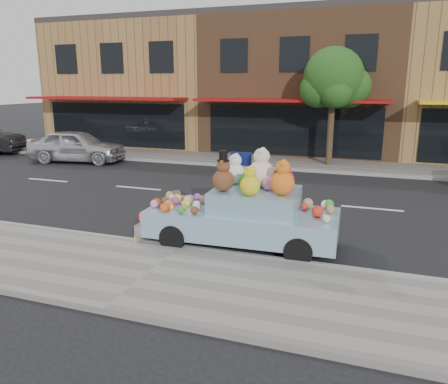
% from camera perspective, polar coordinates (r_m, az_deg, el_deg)
% --- Properties ---
extents(ground, '(120.00, 120.00, 0.00)m').
position_cam_1_polar(ground, '(14.43, 2.71, -0.72)').
color(ground, black).
rests_on(ground, ground).
extents(near_sidewalk, '(60.00, 3.00, 0.12)m').
position_cam_1_polar(near_sidewalk, '(8.72, -9.85, -10.59)').
color(near_sidewalk, gray).
rests_on(near_sidewalk, ground).
extents(far_sidewalk, '(60.00, 3.00, 0.12)m').
position_cam_1_polar(far_sidewalk, '(20.59, 7.93, 3.78)').
color(far_sidewalk, gray).
rests_on(far_sidewalk, ground).
extents(near_kerb, '(60.00, 0.12, 0.13)m').
position_cam_1_polar(near_kerb, '(9.95, -5.65, -7.25)').
color(near_kerb, gray).
rests_on(near_kerb, ground).
extents(far_kerb, '(60.00, 0.12, 0.13)m').
position_cam_1_polar(far_kerb, '(19.15, 7.02, 3.06)').
color(far_kerb, gray).
rests_on(far_kerb, ground).
extents(storefront_left, '(10.00, 9.80, 7.30)m').
position_cam_1_polar(storefront_left, '(28.95, -9.81, 13.75)').
color(storefront_left, olive).
rests_on(storefront_left, ground).
extents(storefront_mid, '(10.00, 9.80, 7.30)m').
position_cam_1_polar(storefront_mid, '(25.67, 10.73, 13.71)').
color(storefront_mid, brown).
rests_on(storefront_mid, ground).
extents(street_tree, '(3.00, 2.70, 5.22)m').
position_cam_1_polar(street_tree, '(20.03, 14.17, 13.67)').
color(street_tree, '#38281C').
rests_on(street_tree, ground).
extents(car_silver, '(4.78, 2.55, 1.55)m').
position_cam_1_polar(car_silver, '(22.02, -18.68, 5.72)').
color(car_silver, '#BDBCC2').
rests_on(car_silver, ground).
extents(art_car, '(4.55, 1.94, 2.25)m').
position_cam_1_polar(art_car, '(10.00, 2.59, -2.55)').
color(art_car, black).
rests_on(art_car, ground).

